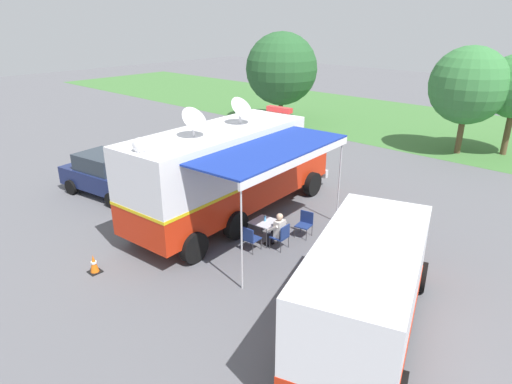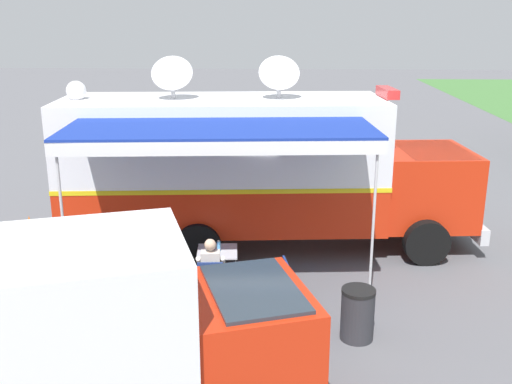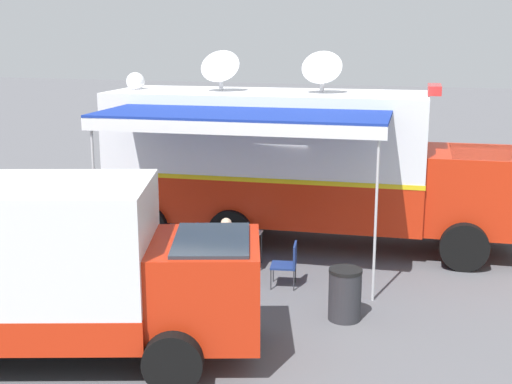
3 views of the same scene
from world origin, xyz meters
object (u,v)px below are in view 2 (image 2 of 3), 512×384
object	(u,v)px
folding_chair_beside_table	(175,263)
trash_bin	(357,314)
folding_table	(217,253)
command_truck	(256,166)
car_behind_truck	(203,156)
traffic_cone	(30,227)
support_truck	(13,353)
folding_chair_at_table	(211,278)
folding_chair_spare_by_truck	(279,278)
seated_responder	(211,267)
water_bottle	(219,246)

from	to	relation	value
folding_chair_beside_table	trash_bin	world-z (taller)	trash_bin
folding_table	trash_bin	bearing A→B (deg)	52.04
folding_chair_beside_table	trash_bin	distance (m)	3.90
command_truck	car_behind_truck	distance (m)	6.02
folding_table	traffic_cone	bearing A→B (deg)	-116.27
folding_chair_beside_table	support_truck	distance (m)	4.95
traffic_cone	folding_table	bearing A→B (deg)	63.73
folding_chair_at_table	folding_chair_spare_by_truck	size ratio (longest dim) A/B	1.00
folding_table	folding_chair_beside_table	bearing A→B (deg)	-81.45
seated_responder	folding_chair_at_table	bearing A→B (deg)	4.41
folding_chair_beside_table	traffic_cone	distance (m)	4.78
folding_table	trash_bin	distance (m)	3.27
folding_chair_beside_table	trash_bin	size ratio (longest dim) A/B	0.96
car_behind_truck	folding_chair_spare_by_truck	bearing A→B (deg)	16.57
seated_responder	support_truck	world-z (taller)	support_truck
folding_chair_spare_by_truck	command_truck	bearing A→B (deg)	-169.05
support_truck	water_bottle	bearing A→B (deg)	158.27
command_truck	trash_bin	distance (m)	4.81
trash_bin	traffic_cone	size ratio (longest dim) A/B	1.57
command_truck	folding_chair_beside_table	world-z (taller)	command_truck
command_truck	folding_table	distance (m)	2.60
folding_chair_beside_table	folding_table	bearing A→B (deg)	98.55
traffic_cone	folding_chair_at_table	bearing A→B (deg)	56.45
car_behind_truck	trash_bin	bearing A→B (deg)	21.58
support_truck	folding_chair_spare_by_truck	bearing A→B (deg)	142.43
folding_chair_spare_by_truck	support_truck	size ratio (longest dim) A/B	0.12
folding_chair_spare_by_truck	car_behind_truck	distance (m)	8.90
water_bottle	folding_chair_at_table	world-z (taller)	water_bottle
folding_chair_beside_table	car_behind_truck	distance (m)	7.90
trash_bin	car_behind_truck	xyz separation A→B (m)	(-9.75, -3.86, 0.42)
water_bottle	support_truck	bearing A→B (deg)	-21.73
trash_bin	car_behind_truck	bearing A→B (deg)	-158.42
car_behind_truck	support_truck	bearing A→B (deg)	-2.83
command_truck	folding_chair_spare_by_truck	size ratio (longest dim) A/B	11.09
folding_chair_spare_by_truck	folding_table	bearing A→B (deg)	-121.76
seated_responder	folding_table	bearing A→B (deg)	174.47
folding_chair_beside_table	car_behind_truck	world-z (taller)	car_behind_truck
folding_chair_at_table	car_behind_truck	distance (m)	8.65
trash_bin	support_truck	bearing A→B (deg)	-57.30
folding_table	seated_responder	xyz separation A→B (m)	(0.61, -0.06, -0.02)
folding_table	traffic_cone	xyz separation A→B (m)	(-2.41, -4.89, -0.39)
support_truck	command_truck	bearing A→B (deg)	159.77
trash_bin	command_truck	bearing A→B (deg)	-155.60
folding_chair_spare_by_truck	seated_responder	distance (m)	1.32
folding_table	folding_chair_at_table	size ratio (longest dim) A/B	0.99
folding_table	support_truck	distance (m)	5.29
water_bottle	folding_chair_spare_by_truck	size ratio (longest dim) A/B	0.26
command_truck	trash_bin	world-z (taller)	command_truck
traffic_cone	folding_chair_beside_table	bearing A→B (deg)	57.83
water_bottle	folding_chair_beside_table	distance (m)	0.95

